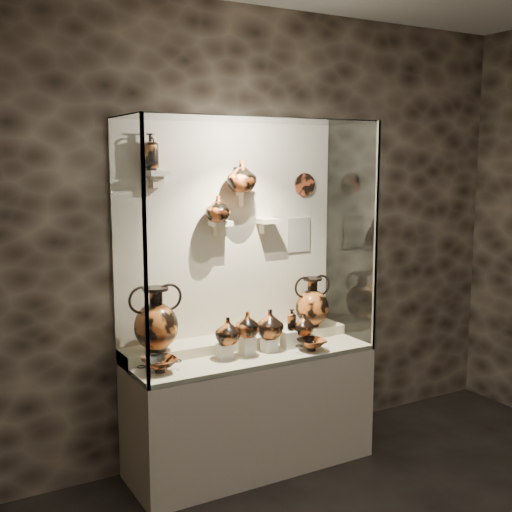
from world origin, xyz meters
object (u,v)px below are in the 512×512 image
at_px(lekythos_tall, 151,150).
at_px(jug_c, 270,324).
at_px(kylix_left, 160,364).
at_px(kylix_right, 311,344).
at_px(ovoid_vase_b, 242,176).
at_px(jug_b, 247,324).
at_px(amphora_right, 312,302).
at_px(lekythos_small, 291,318).
at_px(ovoid_vase_a, 218,209).
at_px(jug_e, 304,325).
at_px(amphora_left, 156,319).
at_px(jug_a, 228,331).

bearing_deg(lekythos_tall, jug_c, -21.03).
height_order(kylix_left, kylix_right, kylix_left).
bearing_deg(ovoid_vase_b, jug_b, -122.21).
bearing_deg(ovoid_vase_b, amphora_right, -16.03).
xyz_separation_m(lekythos_small, ovoid_vase_a, (-0.45, 0.24, 0.77)).
height_order(amphora_right, jug_c, amphora_right).
height_order(jug_e, ovoid_vase_b, ovoid_vase_b).
xyz_separation_m(amphora_left, jug_e, (1.03, -0.18, -0.13)).
bearing_deg(kylix_left, ovoid_vase_b, 39.60).
distance_m(jug_e, ovoid_vase_b, 1.13).
bearing_deg(kylix_right, jug_e, 74.41).
height_order(kylix_left, lekythos_tall, lekythos_tall).
height_order(jug_e, kylix_left, jug_e).
relative_size(jug_c, lekythos_tall, 0.74).
height_order(jug_a, jug_e, jug_a).
bearing_deg(kylix_left, jug_a, 23.17).
bearing_deg(ovoid_vase_b, jug_e, -46.57).
relative_size(jug_a, jug_e, 1.18).
distance_m(amphora_left, ovoid_vase_b, 1.13).
relative_size(ovoid_vase_a, ovoid_vase_b, 0.83).
xyz_separation_m(jug_b, kylix_left, (-0.64, -0.03, -0.16)).
relative_size(amphora_left, jug_e, 2.84).
bearing_deg(ovoid_vase_b, kylix_right, -58.93).
bearing_deg(lekythos_small, jug_c, -171.20).
height_order(amphora_left, jug_b, amphora_left).
bearing_deg(lekythos_tall, jug_a, -37.20).
distance_m(jug_a, ovoid_vase_a, 0.83).
height_order(jug_a, ovoid_vase_b, ovoid_vase_b).
relative_size(jug_b, kylix_left, 0.63).
xyz_separation_m(jug_e, kylix_right, (-0.02, -0.12, -0.11)).
xyz_separation_m(amphora_right, jug_a, (-0.81, -0.20, -0.07)).
distance_m(amphora_left, jug_e, 1.05).
height_order(amphora_left, lekythos_small, amphora_left).
relative_size(jug_a, ovoid_vase_b, 0.82).
bearing_deg(jug_b, ovoid_vase_b, 80.71).
bearing_deg(jug_e, kylix_right, -111.08).
bearing_deg(jug_e, amphora_left, 155.83).
xyz_separation_m(jug_a, kylix_right, (0.58, -0.13, -0.14)).
xyz_separation_m(jug_c, ovoid_vase_b, (-0.10, 0.22, 1.01)).
relative_size(jug_a, jug_b, 1.04).
bearing_deg(jug_c, amphora_right, 11.13).
distance_m(jug_b, ovoid_vase_a, 0.81).
relative_size(jug_e, ovoid_vase_b, 0.70).
xyz_separation_m(jug_a, lekythos_small, (0.51, 0.02, 0.02)).
height_order(jug_e, lekythos_tall, lekythos_tall).
height_order(amphora_right, ovoid_vase_a, ovoid_vase_a).
bearing_deg(amphora_right, kylix_right, -109.62).
height_order(lekythos_small, kylix_left, lekythos_small).
distance_m(jug_e, ovoid_vase_a, 1.02).
bearing_deg(jug_b, ovoid_vase_a, 117.91).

